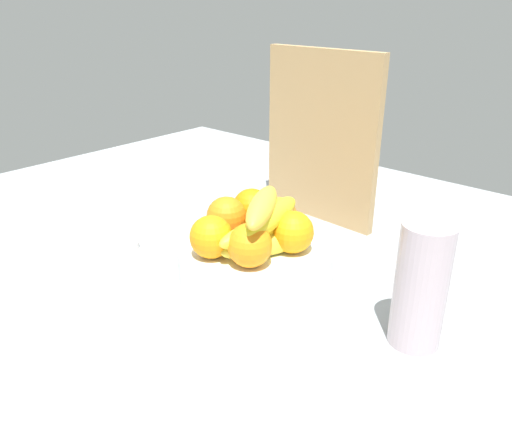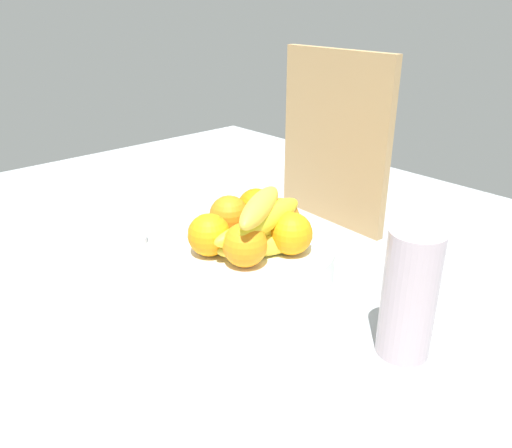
{
  "view_description": "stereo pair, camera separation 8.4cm",
  "coord_description": "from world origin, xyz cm",
  "px_view_note": "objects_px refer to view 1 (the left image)",
  "views": [
    {
      "loc": [
        53.98,
        -60.45,
        44.95
      ],
      "look_at": [
        0.92,
        -0.91,
        9.51
      ],
      "focal_mm": 35.73,
      "sensor_mm": 36.0,
      "label": 1
    },
    {
      "loc": [
        59.92,
        -54.58,
        44.95
      ],
      "look_at": [
        0.92,
        -0.91,
        9.51
      ],
      "focal_mm": 35.73,
      "sensor_mm": 36.0,
      "label": 2
    }
  ],
  "objects_px": {
    "orange_top_stack": "(252,208)",
    "thermos_tumbler": "(421,286)",
    "orange_front_right": "(211,237)",
    "banana_bunch": "(266,224)",
    "orange_center": "(250,245)",
    "fruit_bowl": "(256,259)",
    "orange_back_left": "(293,232)",
    "orange_back_right": "(277,217)",
    "jar_lid": "(121,245)",
    "cutting_board": "(321,138)",
    "orange_front_left": "(226,216)"
  },
  "relations": [
    {
      "from": "orange_back_left",
      "to": "orange_back_right",
      "type": "bearing_deg",
      "value": 151.37
    },
    {
      "from": "orange_back_left",
      "to": "orange_front_right",
      "type": "bearing_deg",
      "value": -130.26
    },
    {
      "from": "orange_center",
      "to": "orange_top_stack",
      "type": "bearing_deg",
      "value": 131.08
    },
    {
      "from": "orange_center",
      "to": "orange_back_left",
      "type": "relative_size",
      "value": 1.0
    },
    {
      "from": "fruit_bowl",
      "to": "orange_back_left",
      "type": "xyz_separation_m",
      "value": [
        0.06,
        0.02,
        0.06
      ]
    },
    {
      "from": "fruit_bowl",
      "to": "orange_front_right",
      "type": "relative_size",
      "value": 3.84
    },
    {
      "from": "orange_back_left",
      "to": "orange_top_stack",
      "type": "height_order",
      "value": "same"
    },
    {
      "from": "fruit_bowl",
      "to": "jar_lid",
      "type": "relative_size",
      "value": 4.16
    },
    {
      "from": "orange_front_left",
      "to": "banana_bunch",
      "type": "distance_m",
      "value": 0.1
    },
    {
      "from": "fruit_bowl",
      "to": "orange_front_right",
      "type": "height_order",
      "value": "orange_front_right"
    },
    {
      "from": "orange_back_right",
      "to": "jar_lid",
      "type": "bearing_deg",
      "value": -148.46
    },
    {
      "from": "jar_lid",
      "to": "orange_front_left",
      "type": "bearing_deg",
      "value": 27.81
    },
    {
      "from": "orange_center",
      "to": "thermos_tumbler",
      "type": "distance_m",
      "value": 0.27
    },
    {
      "from": "orange_front_left",
      "to": "thermos_tumbler",
      "type": "height_order",
      "value": "thermos_tumbler"
    },
    {
      "from": "orange_front_left",
      "to": "orange_back_right",
      "type": "distance_m",
      "value": 0.09
    },
    {
      "from": "thermos_tumbler",
      "to": "orange_top_stack",
      "type": "bearing_deg",
      "value": 171.08
    },
    {
      "from": "orange_front_right",
      "to": "orange_back_left",
      "type": "relative_size",
      "value": 1.0
    },
    {
      "from": "orange_front_right",
      "to": "orange_back_right",
      "type": "relative_size",
      "value": 1.0
    },
    {
      "from": "orange_back_left",
      "to": "orange_back_right",
      "type": "xyz_separation_m",
      "value": [
        -0.06,
        0.03,
        0.0
      ]
    },
    {
      "from": "orange_center",
      "to": "thermos_tumbler",
      "type": "height_order",
      "value": "thermos_tumbler"
    },
    {
      "from": "fruit_bowl",
      "to": "jar_lid",
      "type": "height_order",
      "value": "fruit_bowl"
    },
    {
      "from": "banana_bunch",
      "to": "cutting_board",
      "type": "height_order",
      "value": "cutting_board"
    },
    {
      "from": "fruit_bowl",
      "to": "orange_top_stack",
      "type": "height_order",
      "value": "orange_top_stack"
    },
    {
      "from": "banana_bunch",
      "to": "thermos_tumbler",
      "type": "relative_size",
      "value": 1.05
    },
    {
      "from": "orange_top_stack",
      "to": "thermos_tumbler",
      "type": "height_order",
      "value": "thermos_tumbler"
    },
    {
      "from": "orange_center",
      "to": "orange_back_left",
      "type": "distance_m",
      "value": 0.09
    },
    {
      "from": "orange_top_stack",
      "to": "thermos_tumbler",
      "type": "xyz_separation_m",
      "value": [
        0.36,
        -0.06,
        0.0
      ]
    },
    {
      "from": "orange_front_right",
      "to": "banana_bunch",
      "type": "xyz_separation_m",
      "value": [
        0.06,
        0.07,
        0.02
      ]
    },
    {
      "from": "orange_back_right",
      "to": "cutting_board",
      "type": "bearing_deg",
      "value": 107.45
    },
    {
      "from": "orange_back_left",
      "to": "orange_back_right",
      "type": "distance_m",
      "value": 0.07
    },
    {
      "from": "thermos_tumbler",
      "to": "jar_lid",
      "type": "xyz_separation_m",
      "value": [
        -0.56,
        -0.11,
        -0.08
      ]
    },
    {
      "from": "orange_front_left",
      "to": "orange_top_stack",
      "type": "relative_size",
      "value": 1.0
    },
    {
      "from": "orange_back_left",
      "to": "cutting_board",
      "type": "distance_m",
      "value": 0.31
    },
    {
      "from": "orange_front_right",
      "to": "thermos_tumbler",
      "type": "distance_m",
      "value": 0.34
    },
    {
      "from": "orange_center",
      "to": "cutting_board",
      "type": "xyz_separation_m",
      "value": [
        -0.11,
        0.35,
        0.09
      ]
    },
    {
      "from": "orange_front_right",
      "to": "cutting_board",
      "type": "xyz_separation_m",
      "value": [
        -0.04,
        0.36,
        0.09
      ]
    },
    {
      "from": "orange_front_left",
      "to": "orange_back_right",
      "type": "xyz_separation_m",
      "value": [
        0.07,
        0.06,
        0.0
      ]
    },
    {
      "from": "thermos_tumbler",
      "to": "fruit_bowl",
      "type": "bearing_deg",
      "value": -179.83
    },
    {
      "from": "orange_front_left",
      "to": "orange_back_right",
      "type": "bearing_deg",
      "value": 40.39
    },
    {
      "from": "orange_front_left",
      "to": "orange_back_right",
      "type": "height_order",
      "value": "same"
    },
    {
      "from": "orange_front_right",
      "to": "jar_lid",
      "type": "height_order",
      "value": "orange_front_right"
    },
    {
      "from": "orange_front_right",
      "to": "orange_center",
      "type": "relative_size",
      "value": 1.0
    },
    {
      "from": "orange_back_left",
      "to": "cutting_board",
      "type": "height_order",
      "value": "cutting_board"
    },
    {
      "from": "fruit_bowl",
      "to": "thermos_tumbler",
      "type": "height_order",
      "value": "thermos_tumbler"
    },
    {
      "from": "thermos_tumbler",
      "to": "orange_center",
      "type": "bearing_deg",
      "value": -166.3
    },
    {
      "from": "orange_back_left",
      "to": "banana_bunch",
      "type": "height_order",
      "value": "banana_bunch"
    },
    {
      "from": "jar_lid",
      "to": "banana_bunch",
      "type": "bearing_deg",
      "value": 17.46
    },
    {
      "from": "orange_back_right",
      "to": "thermos_tumbler",
      "type": "bearing_deg",
      "value": -10.44
    },
    {
      "from": "thermos_tumbler",
      "to": "orange_back_right",
      "type": "bearing_deg",
      "value": 169.56
    },
    {
      "from": "orange_center",
      "to": "thermos_tumbler",
      "type": "xyz_separation_m",
      "value": [
        0.26,
        0.06,
        0.0
      ]
    }
  ]
}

